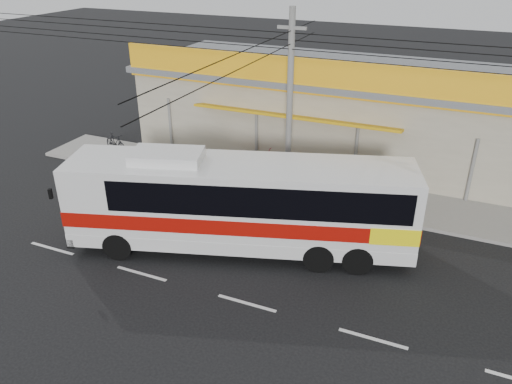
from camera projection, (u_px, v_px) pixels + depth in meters
ground at (276, 262)px, 17.88m from camera, size 120.00×120.00×0.00m
sidewalk at (323, 192)px, 22.77m from camera, size 30.00×3.20×0.15m
lane_markings at (247, 303)px, 15.82m from camera, size 50.00×0.12×0.01m
storefront_building at (356, 111)px, 26.32m from camera, size 22.60×9.20×5.70m
coach_bus at (245, 200)px, 17.79m from camera, size 12.49×6.14×3.78m
motorbike_red at (258, 158)px, 24.63m from camera, size 2.20×0.92×1.13m
motorbike_dark at (116, 142)px, 26.78m from camera, size 1.75×0.96×1.01m
utility_pole at (292, 44)px, 19.88m from camera, size 34.00×14.00×8.07m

